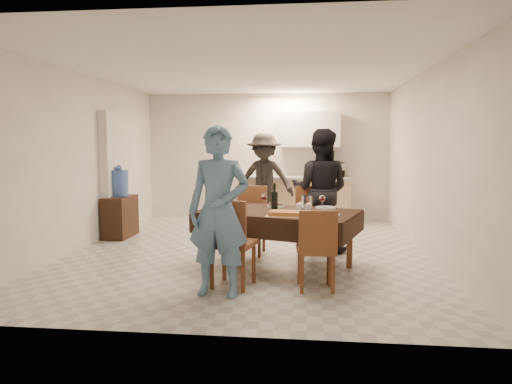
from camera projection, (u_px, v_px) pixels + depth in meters
floor at (249, 251)px, 6.70m from camera, size 5.00×6.00×0.02m
ceiling at (249, 70)px, 6.43m from camera, size 5.00×6.00×0.02m
wall_back at (266, 157)px, 9.53m from camera, size 5.00×0.02×2.60m
wall_front at (203, 177)px, 3.60m from camera, size 5.00×0.02×2.60m
wall_left at (84, 162)px, 6.83m from camera, size 0.02×6.00×2.60m
wall_right at (428, 163)px, 6.30m from camera, size 0.02×6.00×2.60m
stub_partition at (121, 173)px, 8.03m from camera, size 0.15×1.40×2.10m
kitchen_base_cabinet at (294, 200)px, 9.24m from camera, size 2.20×0.60×0.86m
kitchen_worktop at (295, 178)px, 9.20m from camera, size 2.24×0.64×0.05m
upper_cabinet at (310, 130)px, 9.20m from camera, size 1.20×0.34×0.70m
dining_table at (278, 213)px, 5.66m from camera, size 2.14×1.65×0.74m
chair_near_left at (232, 234)px, 4.88m from camera, size 0.53×0.53×0.53m
chair_near_right at (316, 241)px, 4.80m from camera, size 0.44×0.44×0.48m
chair_far_left at (249, 214)px, 6.37m from camera, size 0.47×0.47×0.52m
chair_far_right at (313, 215)px, 6.27m from camera, size 0.52×0.52×0.52m
console at (120, 217)px, 7.67m from camera, size 0.37×0.74×0.69m
water_jug at (119, 183)px, 7.61m from camera, size 0.30×0.30×0.44m
wine_bottle at (274, 197)px, 5.69m from camera, size 0.08×0.08×0.34m
water_pitcher at (307, 204)px, 5.56m from camera, size 0.13×0.13×0.20m
savoury_tart at (285, 213)px, 5.27m from camera, size 0.45×0.35×0.05m
salad_bowl at (303, 207)px, 5.80m from camera, size 0.17×0.17×0.07m
mushroom_dish at (276, 206)px, 5.93m from camera, size 0.20×0.20×0.04m
wine_glass_a at (231, 206)px, 5.46m from camera, size 0.08×0.08×0.18m
wine_glass_b at (322, 202)px, 5.83m from camera, size 0.08×0.08×0.18m
wine_glass_c at (264, 200)px, 5.96m from camera, size 0.09×0.09×0.19m
plate_near_left at (226, 213)px, 5.42m from camera, size 0.27×0.27×0.02m
plate_near_right at (328, 215)px, 5.29m from camera, size 0.26×0.26×0.02m
plate_far_left at (234, 206)px, 6.01m from camera, size 0.29×0.29×0.02m
plate_far_right at (326, 208)px, 5.89m from camera, size 0.27×0.27×0.02m
microwave at (331, 169)px, 9.10m from camera, size 0.54×0.36×0.30m
person_near at (219, 211)px, 4.66m from camera, size 0.67×0.47×1.75m
person_far at (320, 190)px, 6.62m from camera, size 0.99×0.85×1.78m
person_kitchen at (264, 179)px, 8.81m from camera, size 1.14×0.66×1.77m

